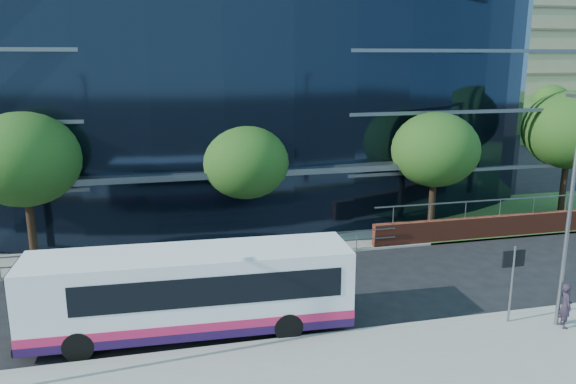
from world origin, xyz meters
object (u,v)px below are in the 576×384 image
object	(u,v)px
street_sign	(513,268)
city_bus	(194,291)
tree_far_c	(435,150)
tree_dist_e	(440,101)
tree_far_b	(246,162)
tree_dist_f	(551,100)
pedestrian	(566,305)
tree_far_d	(570,130)
streetlight_east	(570,206)
tree_far_a	(24,160)

from	to	relation	value
street_sign	city_bus	distance (m)	11.04
tree_far_c	tree_dist_e	world-z (taller)	same
street_sign	tree_far_b	distance (m)	13.54
street_sign	tree_dist_f	world-z (taller)	tree_dist_f
tree_far_b	city_bus	world-z (taller)	tree_far_b
pedestrian	tree_far_d	bearing A→B (deg)	-21.10
streetlight_east	tree_far_c	bearing A→B (deg)	84.89
tree_far_c	city_bus	xyz separation A→B (m)	(-13.33, -8.57, -2.97)
street_sign	tree_far_c	size ratio (longest dim) A/B	0.43
tree_far_b	city_bus	bearing A→B (deg)	-110.18
tree_far_b	city_bus	xyz separation A→B (m)	(-3.33, -9.07, -2.65)
tree_far_b	streetlight_east	bearing A→B (deg)	-52.37
tree_far_c	streetlight_east	size ratio (longest dim) A/B	0.81
tree_far_a	tree_dist_f	distance (m)	62.44
streetlight_east	pedestrian	world-z (taller)	streetlight_east
tree_far_b	tree_dist_e	world-z (taller)	tree_dist_e
tree_dist_f	pedestrian	distance (m)	55.94
tree_far_a	tree_far_c	xyz separation A→B (m)	(20.00, 0.00, -0.33)
tree_dist_e	tree_far_d	bearing A→B (deg)	-104.93
tree_far_d	pedestrian	xyz separation A→B (m)	(-9.87, -12.40, -4.24)
tree_dist_f	pedestrian	size ratio (longest dim) A/B	3.81
tree_far_b	tree_dist_f	distance (m)	53.90
tree_dist_e	tree_dist_f	world-z (taller)	tree_dist_e
tree_far_b	tree_dist_f	xyz separation A→B (m)	(43.00, 32.50, 0.00)
tree_far_d	streetlight_east	xyz separation A→B (m)	(-10.00, -12.17, -0.75)
tree_far_b	city_bus	distance (m)	10.02
street_sign	pedestrian	size ratio (longest dim) A/B	1.77
streetlight_east	tree_dist_e	bearing A→B (deg)	66.89
pedestrian	tree_dist_e	bearing A→B (deg)	-5.44
tree_far_a	pedestrian	bearing A→B (deg)	-30.80
tree_far_c	tree_dist_f	distance (m)	46.67
street_sign	tree_far_c	world-z (taller)	tree_far_c
city_bus	pedestrian	size ratio (longest dim) A/B	6.93
tree_far_b	tree_far_d	xyz separation A→B (m)	(19.00, 0.50, 0.98)
street_sign	tree_far_a	size ratio (longest dim) A/B	0.40
tree_dist_f	pedestrian	xyz separation A→B (m)	(-33.87, -44.40, -3.27)
street_sign	tree_dist_f	xyz separation A→B (m)	(35.50, 43.59, 2.06)
tree_far_a	tree_far_c	distance (m)	20.00
tree_far_b	tree_far_d	distance (m)	19.03
tree_far_b	tree_far_d	size ratio (longest dim) A/B	0.81
tree_far_b	street_sign	bearing A→B (deg)	-55.92
tree_dist_f	city_bus	size ratio (longest dim) A/B	0.55
tree_dist_e	city_bus	distance (m)	49.95
tree_far_a	tree_dist_f	size ratio (longest dim) A/B	1.15
tree_far_a	tree_far_b	world-z (taller)	tree_far_a
tree_dist_e	tree_dist_f	bearing A→B (deg)	7.13
tree_far_d	streetlight_east	distance (m)	15.77
tree_far_d	city_bus	bearing A→B (deg)	-156.81
tree_dist_e	street_sign	bearing A→B (deg)	-115.12
street_sign	tree_far_a	world-z (taller)	tree_far_a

